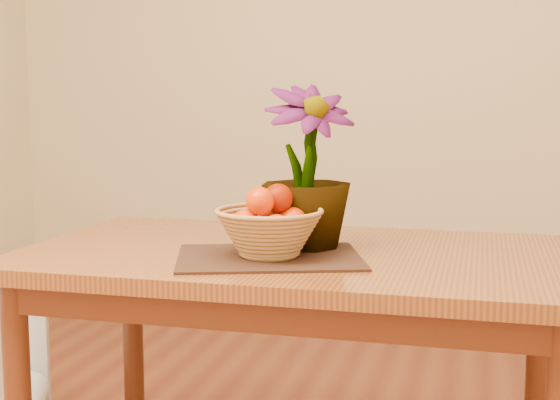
# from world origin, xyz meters

# --- Properties ---
(wall_back) EXTENTS (4.00, 0.02, 2.70)m
(wall_back) POSITION_xyz_m (0.00, 2.25, 1.35)
(wall_back) COLOR beige
(wall_back) RESTS_ON floor
(table) EXTENTS (1.40, 0.80, 0.75)m
(table) POSITION_xyz_m (0.00, 0.30, 0.66)
(table) COLOR brown
(table) RESTS_ON floor
(placemat) EXTENTS (0.52, 0.45, 0.01)m
(placemat) POSITION_xyz_m (-0.04, 0.18, 0.75)
(placemat) COLOR #331C12
(placemat) RESTS_ON table
(wicker_basket) EXTENTS (0.26, 0.26, 0.11)m
(wicker_basket) POSITION_xyz_m (-0.04, 0.18, 0.81)
(wicker_basket) COLOR #A17C43
(wicker_basket) RESTS_ON placemat
(orange_pile) EXTENTS (0.17, 0.16, 0.13)m
(orange_pile) POSITION_xyz_m (-0.04, 0.18, 0.86)
(orange_pile) COLOR red
(orange_pile) RESTS_ON wicker_basket
(potted_plant) EXTENTS (0.33, 0.33, 0.42)m
(potted_plant) POSITION_xyz_m (0.02, 0.32, 0.96)
(potted_plant) COLOR #1F4E16
(potted_plant) RESTS_ON table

